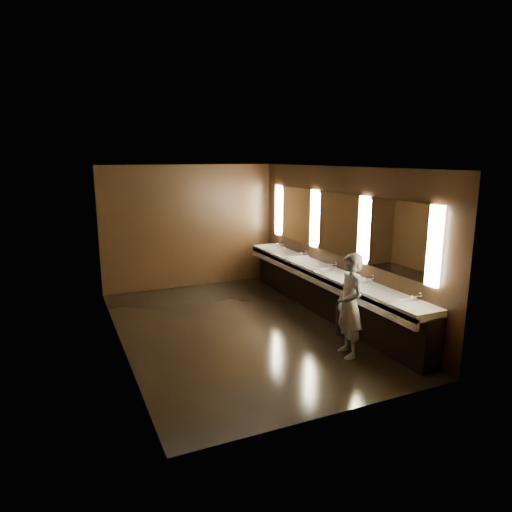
{
  "coord_description": "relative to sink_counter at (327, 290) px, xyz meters",
  "views": [
    {
      "loc": [
        -2.83,
        -7.05,
        2.97
      ],
      "look_at": [
        0.32,
        0.0,
        1.28
      ],
      "focal_mm": 32.0,
      "sensor_mm": 36.0,
      "label": 1
    }
  ],
  "objects": [
    {
      "name": "mirror_band",
      "position": [
        0.19,
        -0.0,
        1.25
      ],
      "size": [
        0.06,
        5.03,
        1.15
      ],
      "color": "#FFF5C9",
      "rests_on": "wall_right"
    },
    {
      "name": "ceiling",
      "position": [
        -1.79,
        0.0,
        2.3
      ],
      "size": [
        4.0,
        6.0,
        0.02
      ],
      "primitive_type": "cube",
      "color": "#2D2D2B",
      "rests_on": "wall_back"
    },
    {
      "name": "wall_left",
      "position": [
        -3.79,
        0.0,
        0.9
      ],
      "size": [
        0.02,
        6.0,
        2.8
      ],
      "primitive_type": "cube",
      "color": "black",
      "rests_on": "floor"
    },
    {
      "name": "floor",
      "position": [
        -1.79,
        0.0,
        -0.5
      ],
      "size": [
        6.0,
        6.0,
        0.0
      ],
      "primitive_type": "plane",
      "color": "black",
      "rests_on": "ground"
    },
    {
      "name": "sink_counter",
      "position": [
        0.0,
        0.0,
        0.0
      ],
      "size": [
        0.55,
        5.4,
        1.01
      ],
      "color": "black",
      "rests_on": "floor"
    },
    {
      "name": "trash_bin",
      "position": [
        -0.22,
        -0.97,
        -0.23
      ],
      "size": [
        0.42,
        0.42,
        0.54
      ],
      "primitive_type": "cylinder",
      "rotation": [
        0.0,
        0.0,
        0.24
      ],
      "color": "black",
      "rests_on": "floor"
    },
    {
      "name": "wall_back",
      "position": [
        -1.79,
        3.0,
        0.9
      ],
      "size": [
        4.0,
        0.02,
        2.8
      ],
      "primitive_type": "cube",
      "color": "black",
      "rests_on": "floor"
    },
    {
      "name": "wall_front",
      "position": [
        -1.79,
        -3.0,
        0.9
      ],
      "size": [
        4.0,
        0.02,
        2.8
      ],
      "primitive_type": "cube",
      "color": "black",
      "rests_on": "floor"
    },
    {
      "name": "person",
      "position": [
        -0.69,
        -1.69,
        0.3
      ],
      "size": [
        0.47,
        0.63,
        1.59
      ],
      "primitive_type": "imported",
      "rotation": [
        0.0,
        0.0,
        -1.73
      ],
      "color": "#8CAAD1",
      "rests_on": "floor"
    },
    {
      "name": "wall_right",
      "position": [
        0.21,
        0.0,
        0.9
      ],
      "size": [
        0.02,
        6.0,
        2.8
      ],
      "primitive_type": "cube",
      "color": "black",
      "rests_on": "floor"
    }
  ]
}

